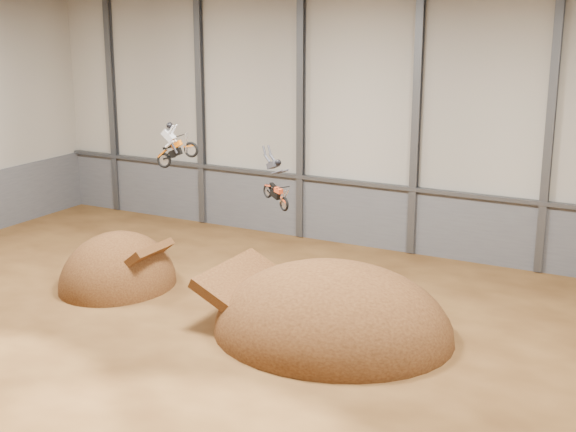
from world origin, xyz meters
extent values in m
plane|color=#472B13|center=(0.00, 0.00, 0.00)|extent=(40.00, 40.00, 0.00)
cube|color=#ABA497|center=(0.00, 15.00, 7.00)|extent=(40.00, 0.10, 14.00)
cube|color=#585960|center=(0.00, 14.90, 1.75)|extent=(39.80, 0.18, 3.50)
cube|color=#47494F|center=(0.00, 14.75, 3.55)|extent=(39.80, 0.35, 0.20)
cube|color=#47494F|center=(-16.67, 14.80, 7.00)|extent=(0.40, 0.36, 13.90)
cube|color=#47494F|center=(-10.00, 14.80, 7.00)|extent=(0.40, 0.36, 13.90)
cube|color=#47494F|center=(-3.33, 14.80, 7.00)|extent=(0.40, 0.36, 13.90)
cube|color=#47494F|center=(3.33, 14.80, 7.00)|extent=(0.40, 0.36, 13.90)
cube|color=#47494F|center=(10.00, 14.80, 7.00)|extent=(0.40, 0.36, 13.90)
ellipsoid|color=#3A1F0E|center=(-7.19, 3.39, 0.00)|extent=(5.19, 5.98, 5.19)
ellipsoid|color=#3A1F0E|center=(4.18, 2.98, 0.00)|extent=(9.94, 8.79, 5.73)
camera|label=1|loc=(16.81, -24.52, 12.95)|focal=50.00mm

